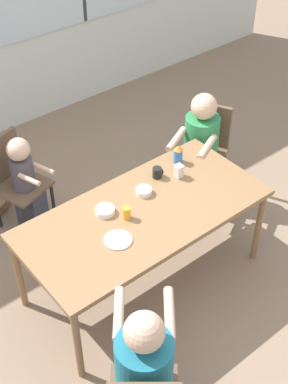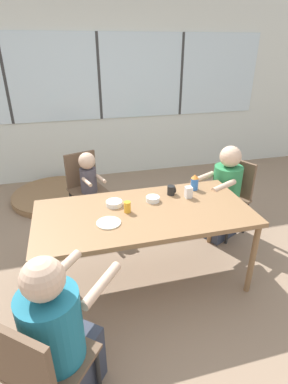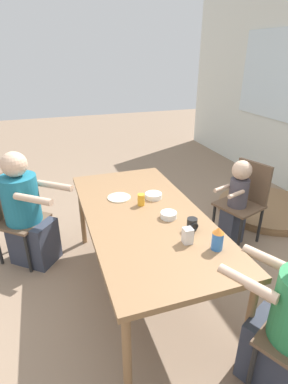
# 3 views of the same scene
# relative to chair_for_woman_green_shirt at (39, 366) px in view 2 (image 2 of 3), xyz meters

# --- Properties ---
(ground_plane) EXTENTS (16.00, 16.00, 0.00)m
(ground_plane) POSITION_rel_chair_for_woman_green_shirt_xyz_m (0.83, 1.03, -0.50)
(ground_plane) COLOR #8C725B
(wall_back_with_windows) EXTENTS (8.40, 0.08, 2.80)m
(wall_back_with_windows) POSITION_rel_chair_for_woman_green_shirt_xyz_m (0.83, 3.69, 0.91)
(wall_back_with_windows) COLOR silver
(wall_back_with_windows) RESTS_ON ground_plane
(dining_table) EXTENTS (1.82, 0.87, 0.74)m
(dining_table) POSITION_rel_chair_for_woman_green_shirt_xyz_m (0.83, 1.03, 0.18)
(dining_table) COLOR olive
(dining_table) RESTS_ON ground_plane
(chair_for_woman_green_shirt) EXTENTS (0.56, 0.56, 0.85)m
(chair_for_woman_green_shirt) POSITION_rel_chair_for_woman_green_shirt_xyz_m (0.00, 0.00, 0.00)
(chair_for_woman_green_shirt) COLOR brown
(chair_for_woman_green_shirt) RESTS_ON ground_plane
(chair_for_man_blue_shirt) EXTENTS (0.53, 0.53, 0.85)m
(chair_for_man_blue_shirt) POSITION_rel_chair_for_woman_green_shirt_xyz_m (2.02, 1.60, 0.00)
(chair_for_man_blue_shirt) COLOR brown
(chair_for_man_blue_shirt) RESTS_ON ground_plane
(chair_for_toddler) EXTENTS (0.51, 0.51, 0.85)m
(chair_for_toddler) POSITION_rel_chair_for_woman_green_shirt_xyz_m (0.42, 2.28, 0.00)
(chair_for_toddler) COLOR brown
(chair_for_toddler) RESTS_ON ground_plane
(person_woman_green_shirt) EXTENTS (0.62, 0.66, 1.09)m
(person_woman_green_shirt) POSITION_rel_chair_for_woman_green_shirt_xyz_m (0.11, 0.13, -0.01)
(person_woman_green_shirt) COLOR #333847
(person_woman_green_shirt) RESTS_ON ground_plane
(person_man_blue_shirt) EXTENTS (0.63, 0.51, 1.06)m
(person_man_blue_shirt) POSITION_rel_chair_for_woman_green_shirt_xyz_m (1.87, 1.53, -0.02)
(person_man_blue_shirt) COLOR #333847
(person_man_blue_shirt) RESTS_ON ground_plane
(person_toddler) EXTENTS (0.29, 0.38, 0.91)m
(person_toddler) POSITION_rel_chair_for_woman_green_shirt_xyz_m (0.47, 2.13, -0.05)
(person_toddler) COLOR #333847
(person_toddler) RESTS_ON ground_plane
(coffee_mug) EXTENTS (0.08, 0.07, 0.09)m
(coffee_mug) POSITION_rel_chair_for_woman_green_shirt_xyz_m (1.16, 1.27, 0.28)
(coffee_mug) COLOR black
(coffee_mug) RESTS_ON dining_table
(sippy_cup) EXTENTS (0.07, 0.07, 0.16)m
(sippy_cup) POSITION_rel_chair_for_woman_green_shirt_xyz_m (1.41, 1.31, 0.31)
(sippy_cup) COLOR blue
(sippy_cup) RESTS_ON dining_table
(juice_glass) EXTENTS (0.06, 0.06, 0.10)m
(juice_glass) POSITION_rel_chair_for_woman_green_shirt_xyz_m (0.69, 1.05, 0.28)
(juice_glass) COLOR gold
(juice_glass) RESTS_ON dining_table
(milk_carton_small) EXTENTS (0.06, 0.06, 0.11)m
(milk_carton_small) POSITION_rel_chair_for_woman_green_shirt_xyz_m (1.29, 1.17, 0.28)
(milk_carton_small) COLOR silver
(milk_carton_small) RESTS_ON dining_table
(bowl_white_shallow) EXTENTS (0.14, 0.14, 0.04)m
(bowl_white_shallow) POSITION_rel_chair_for_woman_green_shirt_xyz_m (0.61, 1.19, 0.25)
(bowl_white_shallow) COLOR white
(bowl_white_shallow) RESTS_ON dining_table
(bowl_cereal) EXTENTS (0.12, 0.12, 0.05)m
(bowl_cereal) POSITION_rel_chair_for_woman_green_shirt_xyz_m (0.95, 1.18, 0.25)
(bowl_cereal) COLOR white
(bowl_cereal) RESTS_ON dining_table
(plate_tortillas) EXTENTS (0.19, 0.19, 0.01)m
(plate_tortillas) POSITION_rel_chair_for_woman_green_shirt_xyz_m (0.51, 0.91, 0.24)
(plate_tortillas) COLOR beige
(plate_tortillas) RESTS_ON dining_table
(folded_table_stack) EXTENTS (1.22, 1.22, 0.09)m
(folded_table_stack) POSITION_rel_chair_for_woman_green_shirt_xyz_m (0.02, 2.95, -0.46)
(folded_table_stack) COLOR olive
(folded_table_stack) RESTS_ON ground_plane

